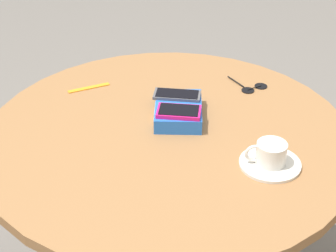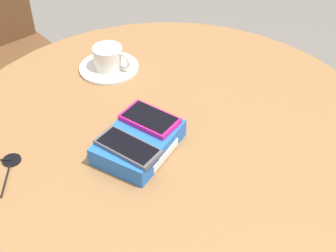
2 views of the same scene
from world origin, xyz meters
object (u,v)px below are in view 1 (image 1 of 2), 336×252
saucer (270,164)px  coffee_cup (270,153)px  sunglasses (252,88)px  round_table (168,160)px  phone_magenta (179,112)px  phone_box (178,111)px  lanyard_strap (89,88)px  phone_gray (177,95)px

saucer → coffee_cup: bearing=-96.2°
coffee_cup → sunglasses: bearing=171.1°
round_table → phone_magenta: size_ratio=7.60×
phone_box → lanyard_strap: phone_box is taller
round_table → phone_magenta: phone_magenta is taller
round_table → phone_box: phone_box is taller
phone_gray → sunglasses: 0.28m
phone_box → sunglasses: (-0.14, 0.26, -0.02)m
saucer → lanyard_strap: saucer is taller
saucer → phone_gray: bearing=-147.7°
round_table → sunglasses: 0.38m
coffee_cup → round_table: bearing=-128.4°
phone_magenta → sunglasses: bearing=125.9°
sunglasses → phone_box: bearing=-61.2°
phone_box → coffee_cup: size_ratio=1.91×
round_table → coffee_cup: size_ratio=9.70×
coffee_cup → phone_magenta: bearing=-136.2°
lanyard_strap → phone_gray: bearing=57.7°
sunglasses → saucer: bearing=-8.6°
phone_box → saucer: (0.26, 0.20, -0.02)m
saucer → coffee_cup: size_ratio=1.48×
phone_gray → phone_magenta: (0.10, -0.01, 0.00)m
sunglasses → phone_magenta: bearing=-54.1°
phone_magenta → saucer: bearing=44.1°
round_table → lanyard_strap: bearing=-142.9°
phone_gray → coffee_cup: size_ratio=1.39×
coffee_cup → sunglasses: size_ratio=0.92×
phone_box → phone_gray: bearing=175.9°
phone_gray → lanyard_strap: phone_gray is taller
phone_magenta → phone_box: bearing=172.9°
coffee_cup → phone_gray: bearing=-148.0°
phone_gray → sunglasses: size_ratio=1.27×
round_table → phone_magenta: bearing=125.3°
phone_box → phone_magenta: phone_magenta is taller
saucer → lanyard_strap: (-0.47, -0.46, -0.00)m
phone_box → lanyard_strap: (-0.21, -0.26, -0.02)m
round_table → saucer: (0.19, 0.24, 0.10)m
phone_box → phone_magenta: size_ratio=1.50×
coffee_cup → sunglasses: 0.41m
sunglasses → coffee_cup: bearing=-8.9°
phone_box → round_table: bearing=-28.5°
round_table → phone_gray: 0.19m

